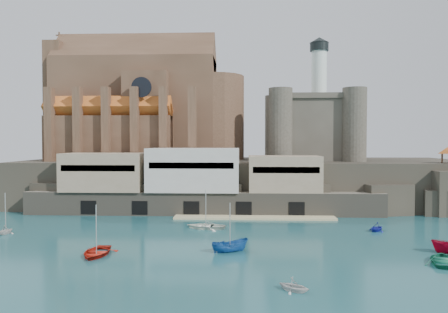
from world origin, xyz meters
The scene contains 12 objects.
ground centered at (0.00, 0.00, 0.00)m, with size 300.00×300.00×0.00m, color #17474D.
promontory centered at (-0.19, 39.37, 4.92)m, with size 100.00×36.00×10.00m.
quay centered at (-10.19, 23.07, 6.07)m, with size 70.00×12.00×13.05m.
church centered at (-24.13, 41.85, 22.13)m, with size 47.00×25.93×30.51m.
castle_keep centered at (16.08, 41.08, 18.31)m, with size 21.20×21.20×29.30m.
boat_0 centered at (-18.62, -9.25, 0.00)m, with size 4.60×1.33×6.44m, color red.
boat_1 centered at (4.80, -21.46, 0.00)m, with size 2.74×1.67×3.17m, color silver.
boat_2 centered at (-1.79, -6.82, 0.00)m, with size 1.91×1.96×5.07m, color #1A4F95.
boat_3 centered at (23.65, -10.93, 0.00)m, with size 4.54×1.32×6.35m, color #156549.
boat_4 centered at (-37.00, 2.58, 0.00)m, with size 2.79×1.70×3.23m, color beige.
boat_6 centered at (-6.28, 8.37, 0.00)m, with size 4.66×1.35×6.52m, color white.
boat_7 centered at (21.29, 7.33, 0.00)m, with size 2.88×1.76×3.34m, color #1A229F.
Camera 1 is at (-0.01, -63.14, 14.39)m, focal length 35.00 mm.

